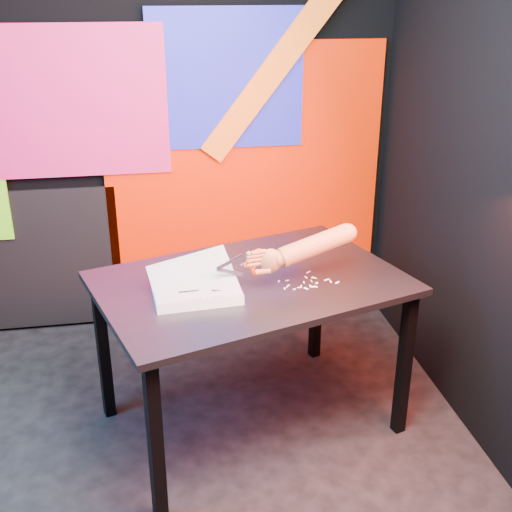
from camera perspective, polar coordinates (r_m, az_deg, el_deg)
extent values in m
cube|color=black|center=(2.86, -9.77, -19.84)|extent=(3.00, 3.00, 0.01)
cube|color=black|center=(3.65, -11.54, 13.47)|extent=(3.00, 0.01, 2.70)
cube|color=red|center=(3.78, -1.00, 6.44)|extent=(1.60, 0.02, 1.60)
cube|color=#2123BB|center=(3.62, -2.65, 15.41)|extent=(0.85, 0.02, 0.75)
cube|color=#C91958|center=(3.62, -15.61, 13.01)|extent=(0.95, 0.02, 0.80)
cube|color=orange|center=(3.64, 2.27, 17.04)|extent=(0.91, 0.02, 1.11)
cube|color=black|center=(3.96, -21.38, -0.55)|extent=(1.30, 0.02, 0.85)
cube|color=black|center=(2.51, -8.91, -16.14)|extent=(0.06, 0.06, 0.72)
cube|color=black|center=(3.10, -13.42, -8.13)|extent=(0.06, 0.06, 0.72)
cube|color=black|center=(2.99, 13.05, -9.36)|extent=(0.06, 0.06, 0.72)
cube|color=black|center=(3.50, 5.38, -3.72)|extent=(0.06, 0.06, 0.72)
cube|color=#2A2A2A|center=(2.78, -0.48, -2.42)|extent=(1.49, 1.21, 0.03)
cube|color=white|center=(2.64, -5.33, -3.15)|extent=(0.36, 0.28, 0.04)
cube|color=white|center=(2.63, -5.34, -2.74)|extent=(0.36, 0.28, 0.00)
cube|color=white|center=(2.63, -5.35, -2.65)|extent=(0.36, 0.26, 0.11)
cube|color=white|center=(2.63, -5.61, -2.05)|extent=(0.38, 0.25, 0.18)
cylinder|color=#292A2D|center=(2.51, -8.42, -4.19)|extent=(0.01, 0.01, 0.00)
cylinder|color=#292A2D|center=(2.52, -7.84, -4.13)|extent=(0.01, 0.01, 0.00)
cylinder|color=#292A2D|center=(2.52, -7.25, -4.07)|extent=(0.01, 0.01, 0.00)
cylinder|color=#292A2D|center=(2.52, -6.67, -4.01)|extent=(0.01, 0.01, 0.00)
cylinder|color=#292A2D|center=(2.52, -6.09, -3.95)|extent=(0.01, 0.01, 0.00)
cylinder|color=#292A2D|center=(2.53, -5.51, -3.89)|extent=(0.01, 0.01, 0.00)
cylinder|color=#292A2D|center=(2.53, -4.93, -3.83)|extent=(0.01, 0.01, 0.00)
cylinder|color=#292A2D|center=(2.53, -4.36, -3.77)|extent=(0.01, 0.01, 0.00)
cylinder|color=#292A2D|center=(2.54, -3.78, -3.71)|extent=(0.01, 0.01, 0.00)
cylinder|color=#292A2D|center=(2.54, -3.21, -3.65)|extent=(0.01, 0.01, 0.00)
cylinder|color=#292A2D|center=(2.55, -2.64, -3.59)|extent=(0.01, 0.01, 0.00)
cylinder|color=#292A2D|center=(2.55, -2.07, -3.53)|extent=(0.01, 0.01, 0.00)
cylinder|color=#292A2D|center=(2.56, -1.50, -3.46)|extent=(0.01, 0.01, 0.00)
cylinder|color=#292A2D|center=(2.72, -8.95, -2.01)|extent=(0.01, 0.01, 0.00)
cylinder|color=#292A2D|center=(2.72, -8.41, -1.96)|extent=(0.01, 0.01, 0.00)
cylinder|color=#292A2D|center=(2.73, -7.87, -1.91)|extent=(0.01, 0.01, 0.00)
cylinder|color=#292A2D|center=(2.73, -7.33, -1.85)|extent=(0.01, 0.01, 0.00)
cylinder|color=#292A2D|center=(2.73, -6.79, -1.80)|extent=(0.01, 0.01, 0.00)
cylinder|color=#292A2D|center=(2.73, -6.26, -1.75)|extent=(0.01, 0.01, 0.00)
cylinder|color=#292A2D|center=(2.74, -5.72, -1.69)|extent=(0.01, 0.01, 0.00)
cylinder|color=#292A2D|center=(2.74, -5.19, -1.64)|extent=(0.01, 0.01, 0.00)
cylinder|color=#292A2D|center=(2.74, -4.66, -1.59)|extent=(0.01, 0.01, 0.00)
cylinder|color=#292A2D|center=(2.75, -4.13, -1.53)|extent=(0.01, 0.01, 0.00)
cylinder|color=#292A2D|center=(2.75, -3.60, -1.48)|extent=(0.01, 0.01, 0.00)
cylinder|color=#292A2D|center=(2.75, -3.07, -1.43)|extent=(0.01, 0.01, 0.00)
cylinder|color=#292A2D|center=(2.76, -2.54, -1.37)|extent=(0.01, 0.01, 0.00)
cube|color=black|center=(2.66, -7.24, -2.47)|extent=(0.06, 0.02, 0.00)
cube|color=black|center=(2.66, -5.05, -2.42)|extent=(0.05, 0.01, 0.00)
cube|color=black|center=(2.60, -6.01, -3.13)|extent=(0.08, 0.02, 0.00)
cube|color=black|center=(2.59, -3.57, -3.06)|extent=(0.04, 0.01, 0.00)
cube|color=silver|center=(2.60, -2.37, -0.56)|extent=(0.12, 0.03, 0.06)
cube|color=silver|center=(2.61, -2.36, -1.43)|extent=(0.12, 0.03, 0.06)
cylinder|color=silver|center=(2.62, -1.21, -0.81)|extent=(0.01, 0.01, 0.01)
cube|color=red|center=(2.63, -0.79, -0.92)|extent=(0.04, 0.02, 0.02)
cube|color=red|center=(2.62, -0.79, -0.57)|extent=(0.04, 0.02, 0.02)
torus|color=red|center=(2.63, 0.20, 0.01)|extent=(0.06, 0.03, 0.06)
torus|color=red|center=(2.66, 0.20, -1.19)|extent=(0.06, 0.03, 0.06)
ellipsoid|color=#9E623D|center=(2.66, 1.26, -0.42)|extent=(0.10, 0.06, 0.11)
cylinder|color=#9E623D|center=(2.65, 0.20, -0.67)|extent=(0.08, 0.04, 0.02)
cylinder|color=#9E623D|center=(2.64, 0.20, -0.30)|extent=(0.08, 0.03, 0.02)
cylinder|color=#9E623D|center=(2.63, 0.20, 0.04)|extent=(0.07, 0.03, 0.02)
cylinder|color=#9E623D|center=(2.63, 0.20, 0.34)|extent=(0.06, 0.03, 0.02)
cylinder|color=#9E623D|center=(2.65, 0.62, -1.39)|extent=(0.07, 0.03, 0.03)
cylinder|color=#9E623D|center=(2.68, 2.26, -0.19)|extent=(0.07, 0.08, 0.07)
cylinder|color=#9E623D|center=(2.73, 5.26, 0.96)|extent=(0.34, 0.15, 0.15)
sphere|color=#9E623D|center=(2.78, 8.14, 2.06)|extent=(0.08, 0.08, 0.08)
cube|color=white|center=(2.77, 2.05, -2.26)|extent=(0.01, 0.02, 0.00)
cube|color=white|center=(2.76, 4.28, -2.34)|extent=(0.01, 0.02, 0.00)
cube|color=white|center=(2.81, 4.46, -1.90)|extent=(0.01, 0.03, 0.00)
cube|color=white|center=(2.80, 6.31, -2.11)|extent=(0.03, 0.02, 0.00)
cube|color=white|center=(2.73, 4.99, -2.73)|extent=(0.02, 0.02, 0.00)
cube|color=white|center=(2.86, 4.69, -1.44)|extent=(0.02, 0.02, 0.00)
cube|color=white|center=(2.81, 5.24, -1.95)|extent=(0.02, 0.01, 0.00)
cube|color=white|center=(2.77, 2.79, -2.20)|extent=(0.02, 0.01, 0.00)
cube|color=white|center=(2.77, 7.24, -2.36)|extent=(0.02, 0.02, 0.00)
cube|color=white|center=(2.73, 5.31, -2.73)|extent=(0.02, 0.02, 0.00)
cube|color=white|center=(2.73, 4.03, -2.67)|extent=(0.01, 0.01, 0.00)
cube|color=white|center=(2.70, 2.56, -2.91)|extent=(0.01, 0.02, 0.00)
cube|color=white|center=(2.70, 3.43, -2.95)|extent=(0.02, 0.01, 0.00)
cube|color=white|center=(2.78, 4.95, -2.23)|extent=(0.01, 0.02, 0.00)
cube|color=white|center=(2.74, 4.82, -2.63)|extent=(0.01, 0.01, 0.00)
cube|color=white|center=(2.73, 2.85, -2.68)|extent=(0.02, 0.03, 0.00)
cube|color=white|center=(2.76, 5.42, -2.41)|extent=(0.02, 0.02, 0.00)
cube|color=white|center=(2.78, 6.65, -2.25)|extent=(0.01, 0.03, 0.00)
cube|color=white|center=(2.71, 4.46, -2.89)|extent=(0.02, 0.02, 0.00)
cube|color=white|center=(2.72, 3.90, -2.81)|extent=(0.02, 0.01, 0.00)
cube|color=white|center=(2.81, 5.06, -1.90)|extent=(0.01, 0.01, 0.00)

